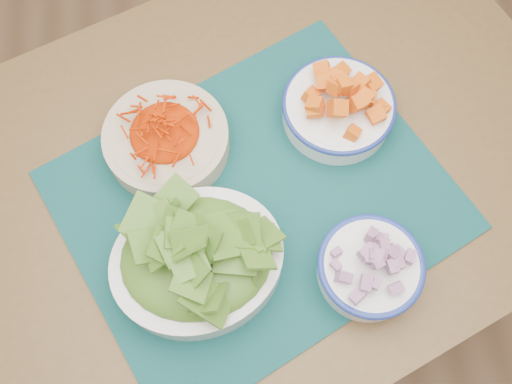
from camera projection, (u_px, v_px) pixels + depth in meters
table at (239, 197)px, 1.02m from camera, size 1.38×1.16×0.75m
placemat at (256, 200)px, 0.91m from camera, size 0.72×0.67×0.00m
carrot_bowl at (166, 137)px, 0.91m from camera, size 0.25×0.25×0.08m
squash_bowl at (339, 104)px, 0.93m from camera, size 0.23×0.23×0.09m
lettuce_bowl at (196, 257)px, 0.81m from camera, size 0.30×0.27×0.12m
onion_bowl at (370, 267)px, 0.83m from camera, size 0.18×0.18×0.08m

